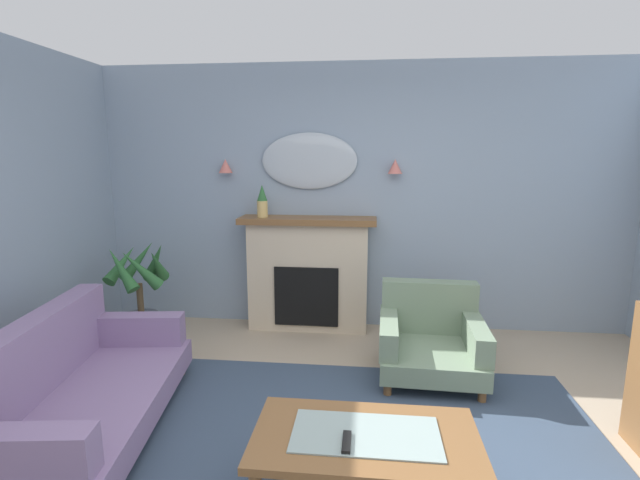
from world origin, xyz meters
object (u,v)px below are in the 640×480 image
wall_sconce_left (225,166)px  coffee_table (365,445)px  wall_sconce_right (395,166)px  mantel_vase_right (262,201)px  wall_mirror (309,161)px  armchair_in_corner (430,337)px  fireplace (308,275)px  floral_couch (74,387)px  tv_remote (347,443)px  potted_plant_corner_palm (141,292)px

wall_sconce_left → coffee_table: size_ratio=0.13×
wall_sconce_left → wall_sconce_right: bearing=0.0°
mantel_vase_right → wall_mirror: wall_mirror is taller
wall_sconce_left → armchair_in_corner: bearing=-25.8°
fireplace → wall_sconce_left: size_ratio=9.71×
mantel_vase_right → armchair_in_corner: 2.05m
wall_sconce_left → coffee_table: 3.21m
wall_mirror → coffee_table: wall_mirror is taller
floral_couch → wall_mirror: bearing=59.6°
mantel_vase_right → wall_sconce_right: bearing=5.3°
mantel_vase_right → wall_mirror: (0.45, 0.17, 0.39)m
wall_sconce_left → tv_remote: size_ratio=0.88×
coffee_table → potted_plant_corner_palm: potted_plant_corner_palm is taller
wall_sconce_right → tv_remote: bearing=-97.1°
mantel_vase_right → coffee_table: bearing=-66.5°
wall_mirror → wall_sconce_left: 0.85m
wall_sconce_left → wall_sconce_right: same height
tv_remote → armchair_in_corner: bearing=70.3°
mantel_vase_right → floral_couch: (-0.79, -1.94, -1.00)m
mantel_vase_right → tv_remote: mantel_vase_right is taller
mantel_vase_right → floral_couch: 2.32m
wall_sconce_right → tv_remote: 2.92m
mantel_vase_right → wall_sconce_right: 1.35m
mantel_vase_right → potted_plant_corner_palm: bearing=-155.4°
potted_plant_corner_palm → fireplace: bearing=18.9°
coffee_table → potted_plant_corner_palm: bearing=137.7°
fireplace → wall_sconce_left: wall_sconce_left is taller
wall_mirror → mantel_vase_right: bearing=-159.3°
wall_sconce_right → floral_couch: (-2.09, -2.06, -1.34)m
fireplace → floral_couch: fireplace is taller
coffee_table → floral_couch: size_ratio=0.61×
wall_sconce_left → floral_couch: size_ratio=0.08×
tv_remote → armchair_in_corner: (0.60, 1.69, -0.15)m
wall_mirror → tv_remote: 3.02m
fireplace → wall_sconce_right: bearing=6.2°
fireplace → wall_sconce_right: 1.38m
armchair_in_corner → wall_sconce_left: bearing=154.2°
wall_mirror → floral_couch: wall_mirror is taller
wall_mirror → wall_sconce_right: size_ratio=6.86×
armchair_in_corner → coffee_table: bearing=-107.8°
fireplace → wall_sconce_right: (0.85, 0.09, 1.09)m
fireplace → floral_couch: size_ratio=0.75×
tv_remote → wall_mirror: bearing=101.0°
wall_sconce_right → mantel_vase_right: bearing=-174.7°
tv_remote → floral_couch: bearing=161.8°
fireplace → mantel_vase_right: bearing=-176.4°
wall_sconce_right → potted_plant_corner_palm: (-2.38, -0.61, -1.16)m
fireplace → wall_mirror: (0.00, 0.14, 1.14)m
wall_sconce_right → tv_remote: (-0.33, -2.64, -1.21)m
wall_mirror → potted_plant_corner_palm: size_ratio=0.98×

